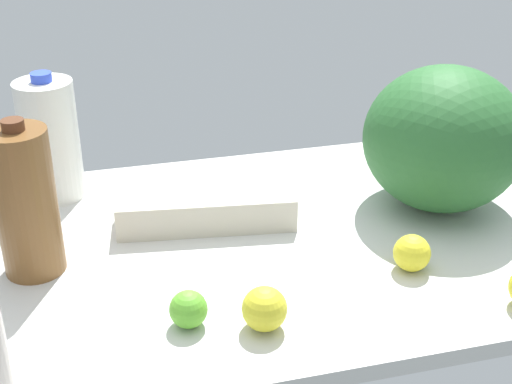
{
  "coord_description": "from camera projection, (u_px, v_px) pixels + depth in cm",
  "views": [
    {
      "loc": [
        28.52,
        110.7,
        71.89
      ],
      "look_at": [
        0.0,
        0.0,
        13.0
      ],
      "focal_mm": 50.0,
      "sensor_mm": 36.0,
      "label": 1
    }
  ],
  "objects": [
    {
      "name": "milk_jug",
      "position": [
        50.0,
        140.0,
        1.44
      ],
      "size": [
        11.67,
        11.67,
        26.49
      ],
      "color": "white",
      "rests_on": "countertop"
    },
    {
      "name": "lemon_by_jug",
      "position": [
        412.0,
        253.0,
        1.23
      ],
      "size": [
        6.49,
        6.49,
        6.49
      ],
      "primitive_type": "sphere",
      "color": "yellow",
      "rests_on": "countertop"
    },
    {
      "name": "watermelon",
      "position": [
        443.0,
        139.0,
        1.39
      ],
      "size": [
        31.45,
        31.45,
        28.67
      ],
      "primitive_type": "ellipsoid",
      "color": "#2B662F",
      "rests_on": "countertop"
    },
    {
      "name": "chocolate_milk_jug",
      "position": [
        26.0,
        202.0,
        1.19
      ],
      "size": [
        10.35,
        10.35,
        27.84
      ],
      "color": "brown",
      "rests_on": "countertop"
    },
    {
      "name": "lime_far_back",
      "position": [
        188.0,
        309.0,
        1.09
      ],
      "size": [
        5.96,
        5.96,
        5.96
      ],
      "primitive_type": "sphere",
      "color": "#60B630",
      "rests_on": "countertop"
    },
    {
      "name": "lemon_loose",
      "position": [
        265.0,
        309.0,
        1.08
      ],
      "size": [
        7.03,
        7.03,
        7.03
      ],
      "primitive_type": "sphere",
      "color": "yellow",
      "rests_on": "countertop"
    },
    {
      "name": "countertop",
      "position": [
        256.0,
        246.0,
        1.34
      ],
      "size": [
        120.0,
        76.0,
        3.0
      ],
      "primitive_type": "cube",
      "color": "silver",
      "rests_on": "ground"
    },
    {
      "name": "egg_carton",
      "position": [
        206.0,
        208.0,
        1.37
      ],
      "size": [
        35.09,
        15.53,
        6.51
      ],
      "primitive_type": "cube",
      "rotation": [
        0.0,
        0.0,
        -0.13
      ],
      "color": "beige",
      "rests_on": "countertop"
    }
  ]
}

